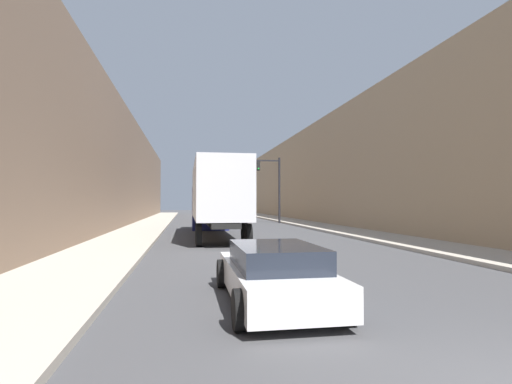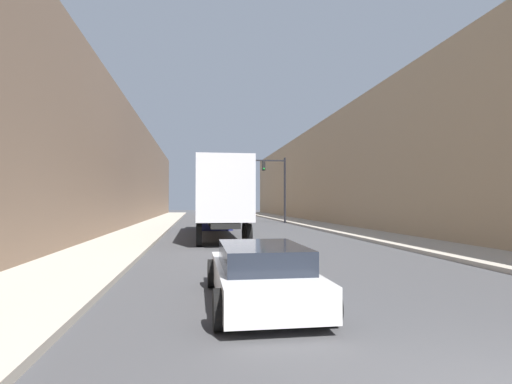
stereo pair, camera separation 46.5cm
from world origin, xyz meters
name	(u,v)px [view 1 (the left image)]	position (x,y,z in m)	size (l,w,h in m)	color
sidewalk_right	(310,224)	(6.72, 30.00, 0.07)	(3.11, 80.00, 0.15)	#B2A899
sidewalk_left	(148,226)	(-6.72, 30.00, 0.07)	(3.11, 80.00, 0.15)	#B2A899
building_right	(359,170)	(11.27, 30.00, 4.79)	(6.00, 80.00, 9.58)	tan
building_left	(88,167)	(-11.27, 30.00, 4.71)	(6.00, 80.00, 9.42)	#846B56
semi_truck	(215,197)	(-2.03, 20.43, 2.29)	(2.52, 13.45, 4.04)	silver
sedan_car	(274,274)	(-1.99, 4.76, 0.56)	(1.96, 4.45, 1.15)	silver
traffic_signal_gantry	(264,178)	(3.55, 34.09, 4.30)	(6.23, 0.35, 6.22)	black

